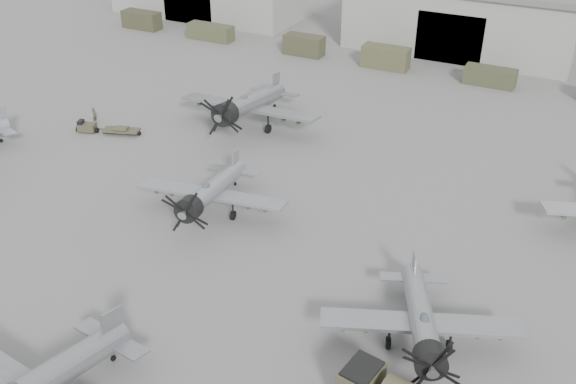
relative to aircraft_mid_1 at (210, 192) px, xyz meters
name	(u,v)px	position (x,y,z in m)	size (l,w,h in m)	color
ground	(192,354)	(6.89, -12.72, -2.11)	(220.00, 220.00, 0.00)	#545452
hangar_center	(464,14)	(6.89, 49.24, 2.26)	(29.00, 14.80, 8.70)	gray
support_truck_0	(142,20)	(-35.50, 37.28, -0.90)	(5.56, 2.20, 2.42)	#383925
support_truck_1	(210,32)	(-24.01, 37.28, -1.10)	(6.44, 2.20, 2.03)	#44452D
support_truck_2	(304,45)	(-10.01, 37.28, -0.88)	(5.01, 2.20, 2.47)	#3B3B26
support_truck_3	(386,57)	(0.80, 37.28, -0.81)	(5.61, 2.20, 2.61)	#47472F
support_truck_4	(490,76)	(13.13, 37.28, -1.13)	(5.66, 2.20, 1.97)	#3C3E28
aircraft_mid_1	(210,192)	(0.00, 0.00, 0.00)	(11.71, 10.54, 4.65)	#93959B
aircraft_mid_2	(422,323)	(18.27, -6.62, -0.03)	(11.26, 10.19, 4.57)	gray
aircraft_far_0	(247,105)	(-5.24, 14.75, 0.43)	(13.95, 12.55, 5.59)	gray
tug_trailer	(100,128)	(-17.52, 7.69, -1.66)	(6.02, 2.99, 1.20)	#3F3C29
ground_crew	(95,115)	(-19.47, 9.23, -1.30)	(0.59, 0.39, 1.62)	#3D442D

